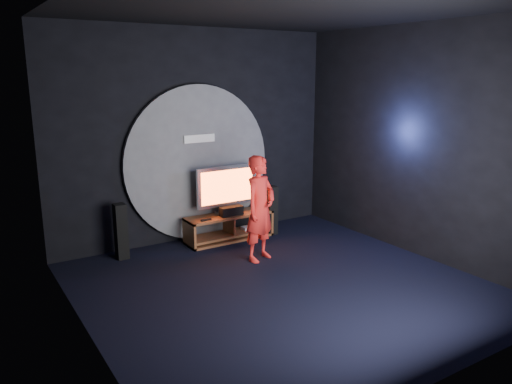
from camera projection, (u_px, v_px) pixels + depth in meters
floor at (282, 286)px, 6.65m from camera, size 5.00×5.00×0.00m
back_wall at (196, 136)px, 8.30m from camera, size 5.00×0.04×3.50m
front_wall at (456, 198)px, 4.19m from camera, size 5.00×0.04×3.50m
left_wall at (78, 179)px, 4.95m from camera, size 0.04×5.00×3.50m
right_wall at (418, 142)px, 7.55m from camera, size 0.04×5.00×3.50m
ceiling at (285, 9)px, 5.84m from camera, size 5.00×5.00×0.01m
wall_disc_panel at (199, 163)px, 8.36m from camera, size 2.60×0.11×2.60m
media_console at (229, 229)px, 8.48m from camera, size 1.52×0.45×0.45m
tv at (227, 188)px, 8.37m from camera, size 1.09×0.22×0.81m
center_speaker at (231, 211)px, 8.33m from camera, size 0.40×0.15×0.15m
remote at (206, 220)px, 8.06m from camera, size 0.18×0.05×0.02m
tower_speaker_left at (121, 231)px, 7.57m from camera, size 0.17×0.19×0.86m
tower_speaker_right at (271, 210)px, 8.73m from camera, size 0.17×0.19×0.86m
subwoofer at (266, 220)px, 9.05m from camera, size 0.32×0.32×0.35m
player at (260, 209)px, 7.45m from camera, size 0.68×0.56×1.60m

